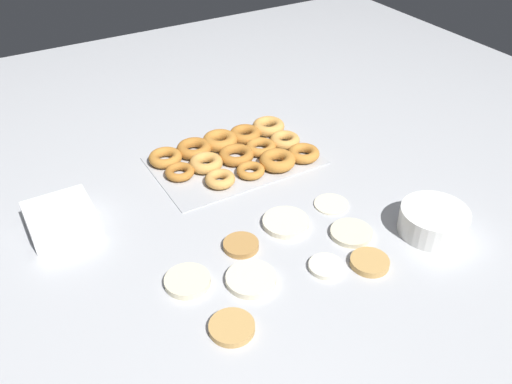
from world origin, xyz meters
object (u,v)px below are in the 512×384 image
object	(u,v)px
pancake_4	(370,262)
pancake_7	(286,222)
pancake_2	(251,279)
pancake_8	(232,327)
pancake_5	(326,266)
pancake_3	(331,204)
donut_tray	(237,152)
pancake_0	(241,245)
container_stack	(61,218)
pancake_1	(351,233)
pancake_6	(187,281)
batter_bowl	(433,221)

from	to	relation	value
pancake_4	pancake_7	bearing A→B (deg)	-68.07
pancake_2	pancake_8	distance (m)	0.14
pancake_4	pancake_5	world-z (taller)	pancake_4
pancake_3	donut_tray	xyz separation A→B (m)	(0.10, -0.33, 0.01)
pancake_0	pancake_8	world-z (taller)	same
container_stack	pancake_1	bearing A→B (deg)	147.66
pancake_0	pancake_1	bearing A→B (deg)	159.39
pancake_1	container_stack	xyz separation A→B (m)	(0.61, -0.39, 0.03)
donut_tray	container_stack	xyz separation A→B (m)	(0.54, 0.07, 0.01)
pancake_1	donut_tray	size ratio (longest dim) A/B	0.22
pancake_1	container_stack	bearing A→B (deg)	-32.34
pancake_2	pancake_3	size ratio (longest dim) A/B	1.24
pancake_5	pancake_8	bearing A→B (deg)	10.15
pancake_0	pancake_6	world-z (taller)	same
pancake_4	pancake_8	distance (m)	0.37
pancake_6	container_stack	size ratio (longest dim) A/B	0.66
pancake_5	container_stack	bearing A→B (deg)	-42.76
pancake_5	batter_bowl	size ratio (longest dim) A/B	0.48
pancake_8	batter_bowl	distance (m)	0.58
pancake_3	pancake_8	xyz separation A→B (m)	(0.43, 0.24, 0.00)
pancake_5	batter_bowl	xyz separation A→B (m)	(-0.31, 0.03, 0.03)
pancake_4	pancake_8	xyz separation A→B (m)	(0.37, 0.01, -0.00)
pancake_4	pancake_7	distance (m)	0.24
pancake_1	pancake_4	distance (m)	0.11
pancake_1	pancake_8	bearing A→B (deg)	15.82
pancake_0	pancake_8	xyz separation A→B (m)	(0.14, 0.21, -0.00)
pancake_3	pancake_4	world-z (taller)	pancake_4
pancake_7	pancake_6	bearing A→B (deg)	11.85
pancake_0	batter_bowl	xyz separation A→B (m)	(-0.44, 0.19, 0.03)
pancake_8	container_stack	distance (m)	0.54
batter_bowl	container_stack	bearing A→B (deg)	-30.94
pancake_1	container_stack	size ratio (longest dim) A/B	0.66
pancake_0	batter_bowl	bearing A→B (deg)	157.13
batter_bowl	pancake_4	bearing A→B (deg)	4.45
pancake_2	pancake_6	xyz separation A→B (m)	(0.13, -0.07, 0.00)
pancake_1	pancake_8	world-z (taller)	pancake_8
pancake_6	container_stack	world-z (taller)	container_stack
pancake_4	pancake_5	distance (m)	0.10
donut_tray	container_stack	size ratio (longest dim) A/B	3.03
pancake_1	donut_tray	bearing A→B (deg)	-81.08
pancake_1	pancake_4	bearing A→B (deg)	74.16
pancake_5	pancake_3	bearing A→B (deg)	-129.62
pancake_6	pancake_3	bearing A→B (deg)	-171.03
pancake_7	pancake_8	world-z (taller)	same
pancake_4	pancake_6	xyz separation A→B (m)	(0.39, -0.16, 0.00)
pancake_1	pancake_5	distance (m)	0.14
pancake_0	donut_tray	size ratio (longest dim) A/B	0.18
pancake_2	donut_tray	size ratio (longest dim) A/B	0.24
pancake_8	container_stack	bearing A→B (deg)	-66.68
pancake_4	donut_tray	world-z (taller)	donut_tray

